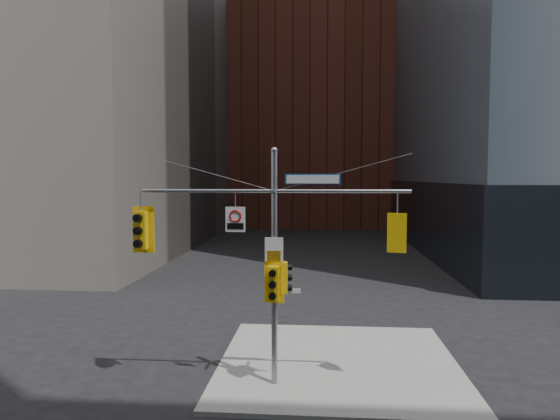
% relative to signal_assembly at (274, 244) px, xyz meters
% --- Properties ---
extents(ground, '(160.00, 160.00, 0.00)m').
position_rel_signal_assembly_xyz_m(ground, '(0.00, -1.99, -4.42)').
color(ground, black).
rests_on(ground, ground).
extents(sidewalk_corner, '(8.00, 8.00, 0.15)m').
position_rel_signal_assembly_xyz_m(sidewalk_corner, '(2.00, 2.01, -4.34)').
color(sidewalk_corner, gray).
rests_on(sidewalk_corner, ground).
extents(brick_midrise, '(26.00, 20.00, 28.00)m').
position_rel_signal_assembly_xyz_m(brick_midrise, '(0.00, 56.01, 9.58)').
color(brick_midrise, brown).
rests_on(brick_midrise, ground).
extents(signal_assembly, '(8.00, 0.80, 7.30)m').
position_rel_signal_assembly_xyz_m(signal_assembly, '(0.00, 0.00, 0.00)').
color(signal_assembly, gray).
rests_on(signal_assembly, ground).
extents(traffic_light_west_arm, '(0.69, 0.57, 1.44)m').
position_rel_signal_assembly_xyz_m(traffic_light_west_arm, '(-4.09, 0.01, 0.38)').
color(traffic_light_west_arm, yellow).
rests_on(traffic_light_west_arm, ground).
extents(traffic_light_east_arm, '(0.55, 0.49, 1.15)m').
position_rel_signal_assembly_xyz_m(traffic_light_east_arm, '(3.60, 0.00, 0.38)').
color(traffic_light_east_arm, yellow).
rests_on(traffic_light_east_arm, ground).
extents(traffic_light_pole_side, '(0.39, 0.33, 0.94)m').
position_rel_signal_assembly_xyz_m(traffic_light_pole_side, '(0.32, 0.01, -1.01)').
color(traffic_light_pole_side, yellow).
rests_on(traffic_light_pole_side, ground).
extents(traffic_light_pole_front, '(0.60, 0.48, 1.25)m').
position_rel_signal_assembly_xyz_m(traffic_light_pole_front, '(0.00, -0.27, -1.13)').
color(traffic_light_pole_front, yellow).
rests_on(traffic_light_pole_front, ground).
extents(street_sign_blade, '(1.65, 0.10, 0.32)m').
position_rel_signal_assembly_xyz_m(street_sign_blade, '(1.13, 0.00, 1.93)').
color(street_sign_blade, navy).
rests_on(street_sign_blade, ground).
extents(regulatory_sign_arm, '(0.61, 0.10, 0.76)m').
position_rel_signal_assembly_xyz_m(regulatory_sign_arm, '(-1.17, -0.02, 0.76)').
color(regulatory_sign_arm, silver).
rests_on(regulatory_sign_arm, ground).
extents(regulatory_sign_pole, '(0.55, 0.06, 0.72)m').
position_rel_signal_assembly_xyz_m(regulatory_sign_pole, '(0.00, -0.11, -0.17)').
color(regulatory_sign_pole, silver).
rests_on(regulatory_sign_pole, ground).
extents(street_blade_ew, '(0.69, 0.11, 0.14)m').
position_rel_signal_assembly_xyz_m(street_blade_ew, '(0.45, 0.01, -1.41)').
color(street_blade_ew, silver).
rests_on(street_blade_ew, ground).
extents(street_blade_ns, '(0.08, 0.79, 0.16)m').
position_rel_signal_assembly_xyz_m(street_blade_ns, '(0.00, 0.46, -1.69)').
color(street_blade_ns, '#145926').
rests_on(street_blade_ns, ground).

